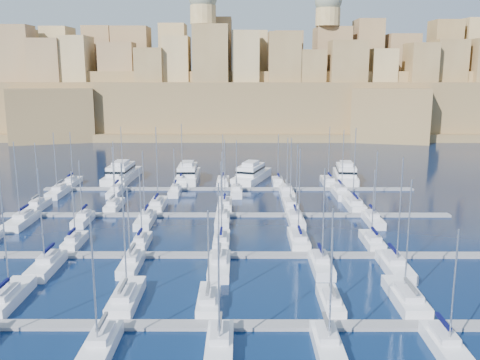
{
  "coord_description": "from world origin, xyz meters",
  "views": [
    {
      "loc": [
        2.9,
        -86.81,
        27.21
      ],
      "look_at": [
        2.65,
        6.0,
        7.74
      ],
      "focal_mm": 40.0,
      "sensor_mm": 36.0,
      "label": 1
    }
  ],
  "objects_px": {
    "sailboat_4": "(330,302)",
    "motor_yacht_d": "(346,174)",
    "motor_yacht_b": "(188,174)",
    "sailboat_2": "(126,297)",
    "motor_yacht_c": "(251,174)",
    "motor_yacht_a": "(122,174)"
  },
  "relations": [
    {
      "from": "motor_yacht_a",
      "to": "motor_yacht_d",
      "type": "relative_size",
      "value": 1.1
    },
    {
      "from": "sailboat_2",
      "to": "motor_yacht_c",
      "type": "bearing_deg",
      "value": 77.1
    },
    {
      "from": "sailboat_2",
      "to": "motor_yacht_a",
      "type": "xyz_separation_m",
      "value": [
        -16.0,
        70.49,
        0.95
      ]
    },
    {
      "from": "motor_yacht_b",
      "to": "sailboat_4",
      "type": "bearing_deg",
      "value": -71.61
    },
    {
      "from": "sailboat_4",
      "to": "motor_yacht_d",
      "type": "relative_size",
      "value": 0.71
    },
    {
      "from": "sailboat_2",
      "to": "motor_yacht_c",
      "type": "height_order",
      "value": "sailboat_2"
    },
    {
      "from": "sailboat_4",
      "to": "motor_yacht_c",
      "type": "distance_m",
      "value": 71.38
    },
    {
      "from": "sailboat_4",
      "to": "motor_yacht_a",
      "type": "bearing_deg",
      "value": 119.17
    },
    {
      "from": "sailboat_2",
      "to": "motor_yacht_d",
      "type": "height_order",
      "value": "sailboat_2"
    },
    {
      "from": "motor_yacht_d",
      "to": "motor_yacht_c",
      "type": "bearing_deg",
      "value": 179.2
    },
    {
      "from": "sailboat_4",
      "to": "motor_yacht_a",
      "type": "height_order",
      "value": "sailboat_4"
    },
    {
      "from": "motor_yacht_a",
      "to": "motor_yacht_c",
      "type": "distance_m",
      "value": 32.03
    },
    {
      "from": "motor_yacht_d",
      "to": "sailboat_4",
      "type": "bearing_deg",
      "value": -102.16
    },
    {
      "from": "sailboat_2",
      "to": "motor_yacht_d",
      "type": "distance_m",
      "value": 79.86
    },
    {
      "from": "sailboat_4",
      "to": "motor_yacht_c",
      "type": "height_order",
      "value": "sailboat_4"
    },
    {
      "from": "motor_yacht_b",
      "to": "motor_yacht_d",
      "type": "bearing_deg",
      "value": -0.05
    },
    {
      "from": "motor_yacht_c",
      "to": "sailboat_2",
      "type": "bearing_deg",
      "value": -102.9
    },
    {
      "from": "sailboat_4",
      "to": "motor_yacht_b",
      "type": "relative_size",
      "value": 0.73
    },
    {
      "from": "sailboat_2",
      "to": "motor_yacht_a",
      "type": "bearing_deg",
      "value": 102.79
    },
    {
      "from": "sailboat_2",
      "to": "motor_yacht_d",
      "type": "relative_size",
      "value": 1.01
    },
    {
      "from": "sailboat_2",
      "to": "sailboat_4",
      "type": "relative_size",
      "value": 1.41
    },
    {
      "from": "motor_yacht_b",
      "to": "motor_yacht_d",
      "type": "height_order",
      "value": "same"
    }
  ]
}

